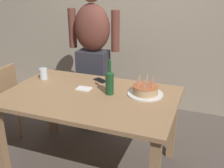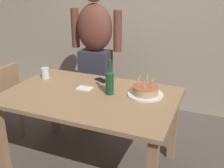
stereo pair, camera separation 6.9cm
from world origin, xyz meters
name	(u,v)px [view 2 (the right image)]	position (x,y,z in m)	size (l,w,h in m)	color
ground_plane	(92,164)	(0.00, 0.00, 0.00)	(10.00, 10.00, 0.00)	#564C44
back_wall	(143,10)	(0.00, 1.55, 1.30)	(5.20, 0.10, 2.60)	tan
dining_table	(90,104)	(0.00, 0.00, 0.64)	(1.50, 0.96, 0.74)	#A37A51
birthday_cake	(145,91)	(0.45, 0.17, 0.78)	(0.31, 0.31, 0.16)	white
water_glass_near	(45,73)	(-0.60, 0.20, 0.79)	(0.08, 0.08, 0.11)	silver
wine_bottle	(110,81)	(0.16, 0.08, 0.86)	(0.07, 0.07, 0.31)	#194723
cell_phone	(102,80)	(-0.05, 0.35, 0.74)	(0.14, 0.07, 0.01)	black
napkin_stack	(84,88)	(-0.11, 0.10, 0.74)	(0.13, 0.10, 0.01)	white
person_man_bearded	(95,55)	(-0.31, 0.76, 0.87)	(0.61, 0.27, 1.66)	#33333D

